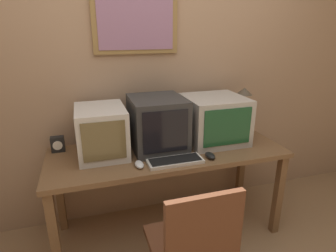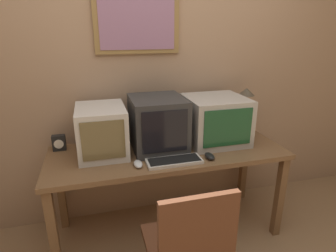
{
  "view_description": "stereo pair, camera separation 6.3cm",
  "coord_description": "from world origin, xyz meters",
  "px_view_note": "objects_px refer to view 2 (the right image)",
  "views": [
    {
      "loc": [
        -0.57,
        -0.84,
        1.59
      ],
      "look_at": [
        0.0,
        1.0,
        0.91
      ],
      "focal_mm": 30.0,
      "sensor_mm": 36.0,
      "label": 1
    },
    {
      "loc": [
        -0.51,
        -0.85,
        1.59
      ],
      "look_at": [
        0.0,
        1.0,
        0.91
      ],
      "focal_mm": 30.0,
      "sensor_mm": 36.0,
      "label": 2
    }
  ],
  "objects_px": {
    "desk_lamp": "(246,101)",
    "keyboard_main": "(174,161)",
    "monitor_right": "(215,120)",
    "mouse_far_corner": "(138,164)",
    "monitor_center": "(158,123)",
    "monitor_left": "(102,130)",
    "mouse_near_keyboard": "(210,156)",
    "desk_clock": "(59,143)"
  },
  "relations": [
    {
      "from": "mouse_near_keyboard",
      "to": "desk_lamp",
      "type": "relative_size",
      "value": 0.27
    },
    {
      "from": "monitor_left",
      "to": "mouse_near_keyboard",
      "type": "xyz_separation_m",
      "value": [
        0.71,
        -0.3,
        -0.16
      ]
    },
    {
      "from": "monitor_right",
      "to": "desk_lamp",
      "type": "relative_size",
      "value": 1.15
    },
    {
      "from": "monitor_right",
      "to": "mouse_far_corner",
      "type": "bearing_deg",
      "value": -157.58
    },
    {
      "from": "desk_clock",
      "to": "keyboard_main",
      "type": "bearing_deg",
      "value": -29.26
    },
    {
      "from": "monitor_center",
      "to": "monitor_right",
      "type": "xyz_separation_m",
      "value": [
        0.47,
        0.0,
        -0.01
      ]
    },
    {
      "from": "monitor_center",
      "to": "mouse_near_keyboard",
      "type": "distance_m",
      "value": 0.46
    },
    {
      "from": "monitor_right",
      "to": "mouse_near_keyboard",
      "type": "relative_size",
      "value": 4.25
    },
    {
      "from": "keyboard_main",
      "to": "mouse_far_corner",
      "type": "xyz_separation_m",
      "value": [
        -0.25,
        0.01,
        0.0
      ]
    },
    {
      "from": "mouse_far_corner",
      "to": "keyboard_main",
      "type": "bearing_deg",
      "value": -3.15
    },
    {
      "from": "monitor_center",
      "to": "keyboard_main",
      "type": "relative_size",
      "value": 1.15
    },
    {
      "from": "mouse_near_keyboard",
      "to": "desk_lamp",
      "type": "xyz_separation_m",
      "value": [
        0.49,
        0.4,
        0.27
      ]
    },
    {
      "from": "monitor_left",
      "to": "desk_clock",
      "type": "relative_size",
      "value": 3.74
    },
    {
      "from": "mouse_far_corner",
      "to": "desk_clock",
      "type": "height_order",
      "value": "desk_clock"
    },
    {
      "from": "monitor_left",
      "to": "monitor_right",
      "type": "xyz_separation_m",
      "value": [
        0.88,
        -0.01,
        0.01
      ]
    },
    {
      "from": "keyboard_main",
      "to": "desk_lamp",
      "type": "relative_size",
      "value": 0.96
    },
    {
      "from": "keyboard_main",
      "to": "desk_clock",
      "type": "relative_size",
      "value": 3.24
    },
    {
      "from": "monitor_left",
      "to": "mouse_far_corner",
      "type": "xyz_separation_m",
      "value": [
        0.21,
        -0.28,
        -0.16
      ]
    },
    {
      "from": "monitor_center",
      "to": "desk_lamp",
      "type": "relative_size",
      "value": 1.1
    },
    {
      "from": "mouse_far_corner",
      "to": "desk_clock",
      "type": "relative_size",
      "value": 0.93
    },
    {
      "from": "monitor_right",
      "to": "desk_lamp",
      "type": "xyz_separation_m",
      "value": [
        0.32,
        0.11,
        0.11
      ]
    },
    {
      "from": "mouse_near_keyboard",
      "to": "desk_lamp",
      "type": "height_order",
      "value": "desk_lamp"
    },
    {
      "from": "monitor_center",
      "to": "desk_clock",
      "type": "distance_m",
      "value": 0.75
    },
    {
      "from": "desk_clock",
      "to": "monitor_left",
      "type": "bearing_deg",
      "value": -23.13
    },
    {
      "from": "mouse_near_keyboard",
      "to": "mouse_far_corner",
      "type": "xyz_separation_m",
      "value": [
        -0.51,
        0.02,
        -0.0
      ]
    },
    {
      "from": "mouse_near_keyboard",
      "to": "desk_clock",
      "type": "bearing_deg",
      "value": 157.1
    },
    {
      "from": "monitor_left",
      "to": "monitor_right",
      "type": "relative_size",
      "value": 0.96
    },
    {
      "from": "keyboard_main",
      "to": "desk_lamp",
      "type": "bearing_deg",
      "value": 28.08
    },
    {
      "from": "keyboard_main",
      "to": "monitor_left",
      "type": "bearing_deg",
      "value": 146.89
    },
    {
      "from": "monitor_center",
      "to": "monitor_right",
      "type": "relative_size",
      "value": 0.96
    },
    {
      "from": "monitor_center",
      "to": "mouse_far_corner",
      "type": "xyz_separation_m",
      "value": [
        -0.2,
        -0.27,
        -0.18
      ]
    },
    {
      "from": "monitor_center",
      "to": "desk_clock",
      "type": "height_order",
      "value": "monitor_center"
    },
    {
      "from": "monitor_center",
      "to": "keyboard_main",
      "type": "bearing_deg",
      "value": -81.13
    },
    {
      "from": "monitor_right",
      "to": "mouse_near_keyboard",
      "type": "xyz_separation_m",
      "value": [
        -0.16,
        -0.29,
        -0.16
      ]
    },
    {
      "from": "mouse_near_keyboard",
      "to": "monitor_right",
      "type": "bearing_deg",
      "value": 60.69
    },
    {
      "from": "keyboard_main",
      "to": "desk_lamp",
      "type": "xyz_separation_m",
      "value": [
        0.75,
        0.4,
        0.28
      ]
    },
    {
      "from": "desk_lamp",
      "to": "keyboard_main",
      "type": "bearing_deg",
      "value": -151.92
    },
    {
      "from": "monitor_right",
      "to": "mouse_far_corner",
      "type": "xyz_separation_m",
      "value": [
        -0.67,
        -0.28,
        -0.17
      ]
    },
    {
      "from": "monitor_center",
      "to": "mouse_near_keyboard",
      "type": "bearing_deg",
      "value": -43.8
    },
    {
      "from": "keyboard_main",
      "to": "mouse_near_keyboard",
      "type": "xyz_separation_m",
      "value": [
        0.26,
        -0.0,
        0.01
      ]
    },
    {
      "from": "keyboard_main",
      "to": "mouse_far_corner",
      "type": "height_order",
      "value": "mouse_far_corner"
    },
    {
      "from": "monitor_right",
      "to": "keyboard_main",
      "type": "bearing_deg",
      "value": -145.62
    }
  ]
}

